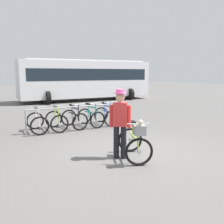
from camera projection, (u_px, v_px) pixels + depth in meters
name	position (u px, v px, depth m)	size (l,w,h in m)	color
ground_plane	(130.00, 152.00, 6.62)	(80.00, 80.00, 0.00)	#605E5B
bike_rack_rail	(78.00, 111.00, 9.29)	(3.91, 0.24, 0.88)	#99999E
racked_bike_white	(37.00, 122.00, 8.76)	(0.78, 1.17, 0.97)	black
racked_bike_lime	(56.00, 120.00, 9.10)	(0.80, 1.19, 0.98)	black
racked_bike_black	(74.00, 119.00, 9.44)	(0.70, 1.14, 0.98)	black
racked_bike_teal	(91.00, 117.00, 9.78)	(0.72, 1.12, 0.97)	black
racked_bike_blue	(106.00, 116.00, 10.12)	(0.76, 1.16, 0.97)	black
featured_bicycle	(135.00, 141.00, 5.93)	(1.05, 1.26, 1.09)	black
person_with_featured_bike	(120.00, 121.00, 5.98)	(0.42, 0.39, 1.72)	black
bus_distant	(86.00, 78.00, 18.93)	(10.19, 4.00, 3.08)	silver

